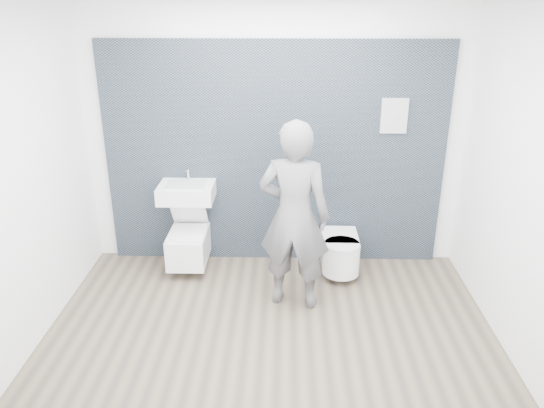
{
  "coord_description": "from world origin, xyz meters",
  "views": [
    {
      "loc": [
        0.13,
        -3.95,
        2.83
      ],
      "look_at": [
        0.0,
        0.6,
        1.0
      ],
      "focal_mm": 35.0,
      "sensor_mm": 36.0,
      "label": 1
    }
  ],
  "objects_px": {
    "toilet_square": "(189,244)",
    "toilet_rounded": "(340,252)",
    "washbasin": "(187,192)",
    "visitor": "(294,216)"
  },
  "relations": [
    {
      "from": "toilet_square",
      "to": "toilet_rounded",
      "type": "distance_m",
      "value": 1.63
    },
    {
      "from": "toilet_square",
      "to": "visitor",
      "type": "bearing_deg",
      "value": -29.27
    },
    {
      "from": "washbasin",
      "to": "visitor",
      "type": "bearing_deg",
      "value": -31.94
    },
    {
      "from": "toilet_square",
      "to": "toilet_rounded",
      "type": "xyz_separation_m",
      "value": [
        1.63,
        -0.05,
        -0.05
      ]
    },
    {
      "from": "washbasin",
      "to": "toilet_rounded",
      "type": "xyz_separation_m",
      "value": [
        1.63,
        -0.12,
        -0.63
      ]
    },
    {
      "from": "washbasin",
      "to": "toilet_square",
      "type": "xyz_separation_m",
      "value": [
        0.0,
        -0.07,
        -0.58
      ]
    },
    {
      "from": "washbasin",
      "to": "toilet_rounded",
      "type": "height_order",
      "value": "washbasin"
    },
    {
      "from": "washbasin",
      "to": "toilet_rounded",
      "type": "bearing_deg",
      "value": -4.07
    },
    {
      "from": "toilet_square",
      "to": "visitor",
      "type": "distance_m",
      "value": 1.42
    },
    {
      "from": "washbasin",
      "to": "toilet_square",
      "type": "distance_m",
      "value": 0.58
    }
  ]
}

